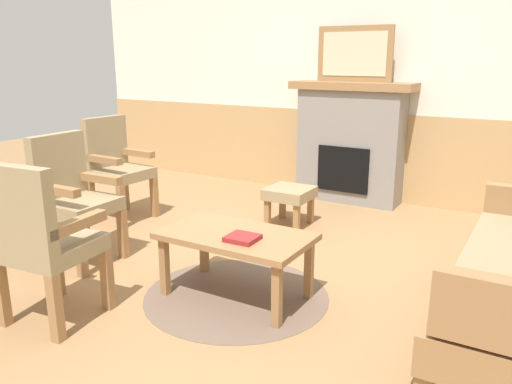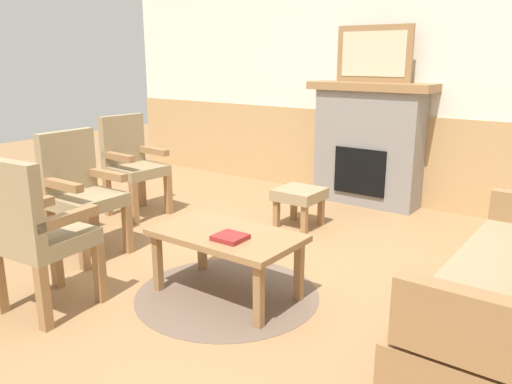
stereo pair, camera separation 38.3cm
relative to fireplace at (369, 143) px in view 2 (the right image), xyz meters
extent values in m
plane|color=#997047|center=(0.00, -2.35, -0.65)|extent=(14.00, 14.00, 0.00)
cube|color=silver|center=(0.00, 0.25, 0.70)|extent=(7.20, 0.12, 2.70)
cube|color=tan|center=(0.00, 0.18, -0.18)|extent=(7.20, 0.02, 0.95)
cube|color=gray|center=(0.00, 0.00, -0.05)|extent=(1.10, 0.36, 1.20)
cube|color=black|center=(0.00, -0.19, -0.27)|extent=(0.56, 0.02, 0.48)
cube|color=olive|center=(0.00, 0.00, 0.59)|extent=(1.30, 0.44, 0.08)
cube|color=olive|center=(0.00, 0.00, 0.91)|extent=(0.80, 0.03, 0.56)
cube|color=beige|center=(0.00, -0.02, 0.91)|extent=(0.68, 0.01, 0.44)
cube|color=olive|center=(1.52, -1.39, -0.57)|extent=(0.08, 0.08, 0.16)
cube|color=olive|center=(1.82, -2.23, -0.39)|extent=(0.70, 1.80, 0.20)
cube|color=#937F5B|center=(1.82, -2.23, -0.23)|extent=(0.60, 1.70, 0.12)
cube|color=olive|center=(1.82, -3.08, -0.12)|extent=(0.60, 0.10, 0.30)
cube|color=olive|center=(-0.22, -2.81, -0.45)|extent=(0.05, 0.05, 0.40)
cube|color=olive|center=(0.62, -2.81, -0.45)|extent=(0.05, 0.05, 0.40)
cube|color=olive|center=(-0.22, -2.37, -0.45)|extent=(0.05, 0.05, 0.40)
cube|color=olive|center=(0.62, -2.37, -0.45)|extent=(0.05, 0.05, 0.40)
cube|color=olive|center=(0.20, -2.59, -0.23)|extent=(0.96, 0.56, 0.04)
cylinder|color=brown|center=(0.20, -2.59, -0.65)|extent=(1.22, 1.22, 0.01)
cube|color=maroon|center=(0.31, -2.68, -0.20)|extent=(0.19, 0.18, 0.03)
cube|color=olive|center=(-0.32, -1.25, -0.52)|extent=(0.05, 0.05, 0.26)
cube|color=olive|center=(-0.02, -1.25, -0.52)|extent=(0.05, 0.05, 0.26)
cube|color=olive|center=(-0.32, -0.95, -0.52)|extent=(0.05, 0.05, 0.26)
cube|color=olive|center=(-0.02, -0.95, -0.52)|extent=(0.05, 0.05, 0.26)
cube|color=#937F5B|center=(-0.17, -1.10, -0.34)|extent=(0.40, 0.40, 0.10)
cube|color=olive|center=(-0.93, -2.48, -0.45)|extent=(0.06, 0.06, 0.40)
cube|color=olive|center=(-0.92, -2.90, -0.45)|extent=(0.06, 0.06, 0.40)
cube|color=olive|center=(-1.35, -2.49, -0.45)|extent=(0.06, 0.06, 0.40)
cube|color=olive|center=(-1.34, -2.91, -0.45)|extent=(0.06, 0.06, 0.40)
cube|color=#937F5B|center=(-1.13, -2.69, -0.20)|extent=(0.49, 0.49, 0.10)
cube|color=#937F5B|center=(-1.33, -2.70, 0.09)|extent=(0.09, 0.48, 0.48)
cube|color=olive|center=(-1.14, -2.49, -0.03)|extent=(0.44, 0.08, 0.06)
cube|color=olive|center=(-1.13, -2.90, -0.03)|extent=(0.44, 0.08, 0.06)
cube|color=olive|center=(-1.43, -1.54, -0.45)|extent=(0.06, 0.06, 0.40)
cube|color=olive|center=(-1.45, -1.96, -0.45)|extent=(0.06, 0.06, 0.40)
cube|color=olive|center=(-1.85, -1.51, -0.45)|extent=(0.06, 0.06, 0.40)
cube|color=olive|center=(-1.87, -1.93, -0.45)|extent=(0.06, 0.06, 0.40)
cube|color=#937F5B|center=(-1.65, -1.74, -0.20)|extent=(0.51, 0.51, 0.10)
cube|color=#937F5B|center=(-1.85, -1.72, 0.09)|extent=(0.11, 0.48, 0.48)
cube|color=olive|center=(-1.64, -1.53, -0.03)|extent=(0.44, 0.09, 0.06)
cube|color=olive|center=(-1.66, -1.94, -0.03)|extent=(0.44, 0.09, 0.06)
cube|color=olive|center=(-0.82, -3.18, -0.45)|extent=(0.07, 0.07, 0.40)
cube|color=olive|center=(-0.40, -3.14, -0.45)|extent=(0.07, 0.07, 0.40)
cube|color=olive|center=(-0.36, -3.56, -0.45)|extent=(0.07, 0.07, 0.40)
cube|color=#937F5B|center=(-0.59, -3.37, -0.20)|extent=(0.52, 0.52, 0.10)
cube|color=#937F5B|center=(-0.57, -3.57, 0.09)|extent=(0.49, 0.13, 0.48)
cube|color=olive|center=(-0.79, -3.39, -0.03)|extent=(0.11, 0.44, 0.06)
cube|color=olive|center=(-0.38, -3.35, -0.03)|extent=(0.11, 0.44, 0.06)
cube|color=olive|center=(-2.01, -2.46, -0.39)|extent=(0.04, 0.04, 0.52)
cube|color=olive|center=(-1.65, -2.46, -0.39)|extent=(0.04, 0.04, 0.52)
cube|color=olive|center=(-2.01, -2.82, -0.39)|extent=(0.04, 0.04, 0.52)
cube|color=olive|center=(-1.65, -2.82, -0.39)|extent=(0.04, 0.04, 0.52)
cube|color=olive|center=(-1.83, -2.64, -0.12)|extent=(0.44, 0.44, 0.03)
camera|label=1|loc=(1.88, -5.19, 0.89)|focal=35.83mm
camera|label=2|loc=(2.20, -4.98, 0.89)|focal=35.83mm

